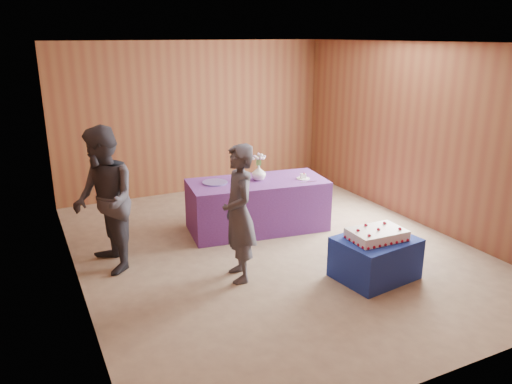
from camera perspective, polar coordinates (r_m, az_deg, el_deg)
ground at (r=6.87m, az=1.81°, el=-6.42°), size 6.00×6.00×0.00m
room_shell at (r=6.36m, az=1.97°, el=8.60°), size 5.04×6.04×2.72m
cake_table at (r=6.16m, az=13.46°, el=-7.33°), size 0.98×0.81×0.50m
serving_table at (r=7.40m, az=0.16°, el=-1.49°), size 2.10×1.16×0.75m
sheet_cake at (r=6.03m, az=13.63°, el=-4.71°), size 0.68×0.47×0.16m
vase at (r=7.30m, az=0.31°, el=2.21°), size 0.23×0.23×0.22m
flower_spray at (r=7.24m, az=0.31°, el=4.05°), size 0.20×0.21×0.16m
platter at (r=7.19m, az=-4.71°, el=1.09°), size 0.38×0.38×0.02m
plate at (r=7.42m, az=5.41°, el=1.55°), size 0.26×0.26×0.01m
cake_slice at (r=7.40m, az=5.42°, el=1.86°), size 0.09×0.08×0.09m
knife at (r=7.27m, az=6.02°, el=1.16°), size 0.26×0.05×0.00m
guest_left at (r=5.77m, az=-1.97°, el=-2.48°), size 0.48×0.65×1.63m
guest_right at (r=6.23m, az=-16.95°, el=-0.95°), size 0.77×0.94×1.79m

